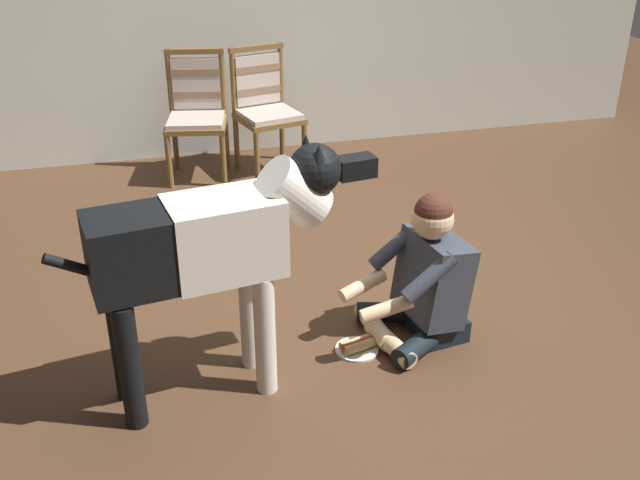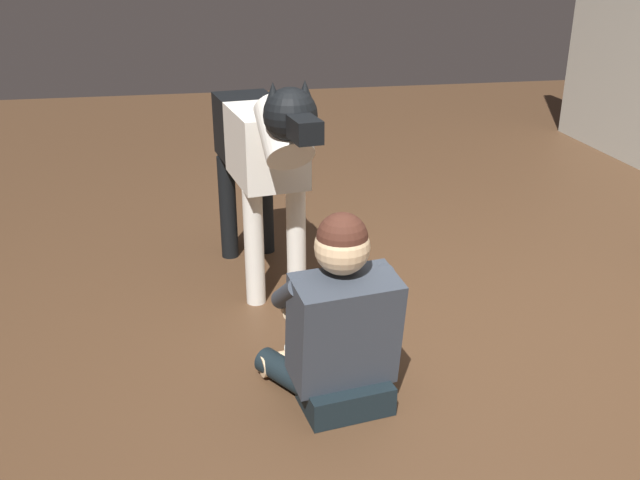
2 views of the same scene
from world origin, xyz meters
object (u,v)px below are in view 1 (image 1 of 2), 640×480
dining_chair_left_of_pair (197,108)px  large_dog (213,246)px  dining_chair_right_of_pair (264,103)px  hot_dog_on_plate (357,346)px  person_sitting_on_floor (424,281)px

dining_chair_left_of_pair → large_dog: size_ratio=0.67×
dining_chair_right_of_pair → hot_dog_on_plate: size_ratio=4.35×
dining_chair_left_of_pair → dining_chair_right_of_pair: 0.54m
dining_chair_left_of_pair → person_sitting_on_floor: (0.85, -2.65, -0.21)m
hot_dog_on_plate → large_dog: bearing=-171.5°
dining_chair_left_of_pair → hot_dog_on_plate: bearing=-79.9°
dining_chair_right_of_pair → hot_dog_on_plate: (-0.06, -2.70, -0.52)m
large_dog → dining_chair_right_of_pair: bearing=74.6°
dining_chair_left_of_pair → person_sitting_on_floor: size_ratio=1.22×
dining_chair_left_of_pair → person_sitting_on_floor: dining_chair_left_of_pair is taller
large_dog → hot_dog_on_plate: size_ratio=6.51×
person_sitting_on_floor → large_dog: bearing=-171.5°
person_sitting_on_floor → hot_dog_on_plate: person_sitting_on_floor is taller
person_sitting_on_floor → dining_chair_left_of_pair: bearing=107.8°
dining_chair_right_of_pair → person_sitting_on_floor: (0.31, -2.65, -0.21)m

